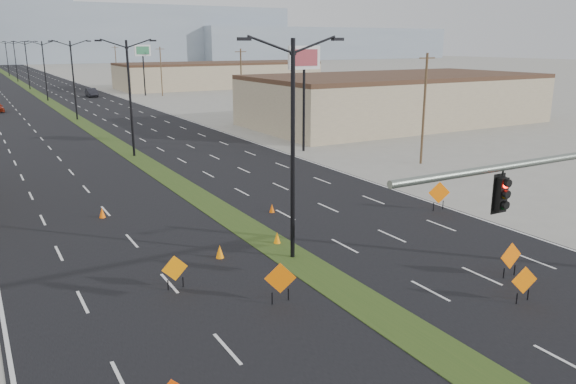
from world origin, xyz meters
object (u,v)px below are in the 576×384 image
cone_1 (277,238)px  pole_sign_east_far (143,54)px  streetlight_0 (293,144)px  construction_sign_1 (175,270)px  construction_sign_4 (511,257)px  construction_sign_2 (280,280)px  streetlight_1 (130,95)px  streetlight_5 (15,60)px  streetlight_4 (27,64)px  cone_3 (102,213)px  cone_2 (272,208)px  streetlight_6 (7,58)px  cone_0 (220,252)px  construction_sign_3 (524,282)px  pole_sign_east_near (304,66)px  streetlight_3 (45,69)px  car_mid (92,93)px  streetlight_2 (73,78)px  construction_sign_5 (439,194)px

cone_1 → pole_sign_east_far: pole_sign_east_far is taller
streetlight_0 → construction_sign_1: bearing=-174.1°
streetlight_0 → cone_1: 5.48m
construction_sign_4 → construction_sign_2: bearing=167.0°
streetlight_1 → cone_1: size_ratio=15.99×
streetlight_5 → construction_sign_4: 146.85m
streetlight_4 → cone_3: 101.54m
pole_sign_east_far → cone_2: bearing=-104.2°
streetlight_6 → construction_sign_4: (6.97, -174.62, -4.50)m
streetlight_6 → cone_0: (-3.00, -166.37, -5.09)m
streetlight_1 → cone_2: (2.56, -21.17, -5.15)m
construction_sign_3 → pole_sign_east_near: size_ratio=0.16×
cone_3 → streetlight_3: bearing=85.0°
cone_0 → cone_1: size_ratio=1.04×
construction_sign_3 → streetlight_5: bearing=107.4°
streetlight_4 → cone_1: 110.14m
construction_sign_1 → construction_sign_2: 4.51m
streetlight_4 → construction_sign_2: streetlight_4 is taller
streetlight_1 → construction_sign_4: streetlight_1 is taller
car_mid → construction_sign_4: 94.56m
cone_2 → streetlight_6: bearing=90.9°
streetlight_5 → streetlight_0: bearing=-90.0°
streetlight_0 → cone_2: size_ratio=18.64×
streetlight_2 → cone_2: bearing=-87.0°
car_mid → cone_3: (-14.52, -77.15, -0.48)m
streetlight_0 → cone_3: streetlight_0 is taller
streetlight_2 → streetlight_4: size_ratio=1.00×
construction_sign_1 → cone_0: bearing=38.5°
streetlight_2 → streetlight_5: (0.00, 84.00, 0.00)m
cone_2 → construction_sign_2: bearing=-116.6°
streetlight_5 → streetlight_2: bearing=-90.0°
construction_sign_5 → cone_3: bearing=178.7°
construction_sign_4 → streetlight_2: bearing=99.1°
streetlight_2 → construction_sign_1: (-5.92, -56.61, -4.57)m
construction_sign_3 → pole_sign_east_far: bearing=98.0°
streetlight_1 → streetlight_6: size_ratio=1.00×
construction_sign_3 → pole_sign_east_near: pole_sign_east_near is taller
streetlight_3 → car_mid: 10.12m
cone_1 → streetlight_6: bearing=90.1°
streetlight_5 → cone_3: streetlight_5 is taller
construction_sign_1 → construction_sign_2: size_ratio=0.88×
streetlight_3 → streetlight_5: 56.00m
streetlight_2 → construction_sign_1: 57.10m
construction_sign_4 → cone_2: size_ratio=2.92×
streetlight_4 → cone_3: size_ratio=16.36×
streetlight_2 → pole_sign_east_far: 34.22m
construction_sign_2 → cone_3: size_ratio=2.69×
streetlight_2 → cone_1: 54.26m
streetlight_6 → car_mid: 80.60m
streetlight_6 → construction_sign_3: (5.41, -176.52, -4.55)m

